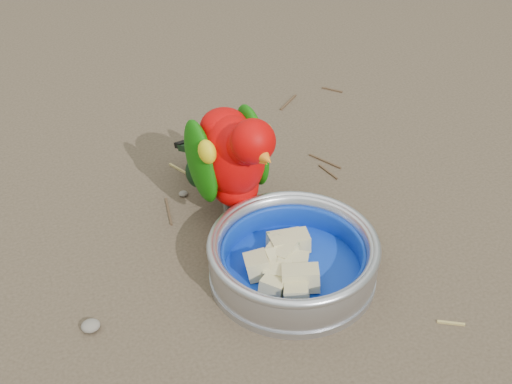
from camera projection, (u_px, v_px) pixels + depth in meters
name	position (u px, v px, depth m)	size (l,w,h in m)	color
ground	(209.00, 279.00, 0.94)	(60.00, 60.00, 0.00)	#4B3D2D
food_bowl	(292.00, 273.00, 0.93)	(0.22, 0.22, 0.02)	#B2B2BA
bowl_wall	(293.00, 255.00, 0.92)	(0.22, 0.22, 0.04)	#B2B2BA
fruit_wedges	(293.00, 259.00, 0.92)	(0.13, 0.13, 0.03)	#CABC84
lory_parrot	(232.00, 166.00, 0.98)	(0.11, 0.23, 0.19)	#BB0202
ground_debris	(216.00, 244.00, 0.99)	(0.90, 0.80, 0.01)	tan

